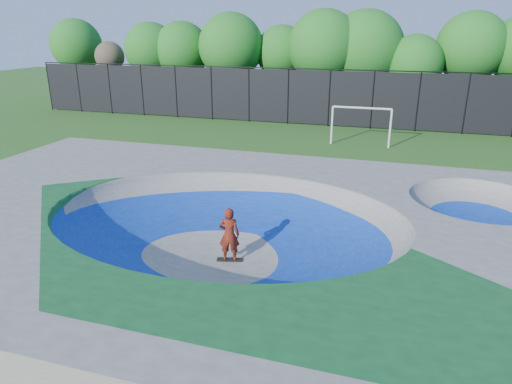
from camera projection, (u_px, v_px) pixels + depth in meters
ground at (226, 256)px, 14.19m from camera, size 120.00×120.00×0.00m
skate_deck at (225, 234)px, 13.93m from camera, size 22.00×14.00×1.50m
skater at (229, 235)px, 13.63m from camera, size 0.70×0.53×1.73m
skateboard at (230, 260)px, 13.91m from camera, size 0.81×0.40×0.05m
soccer_goal at (361, 119)px, 27.03m from camera, size 3.54×0.12×2.34m
fence at (329, 97)px, 32.37m from camera, size 48.09×0.09×4.04m
treeline at (361, 50)px, 35.27m from camera, size 53.46×7.80×8.16m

